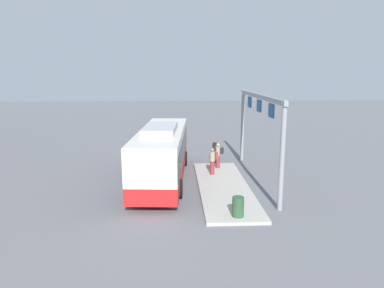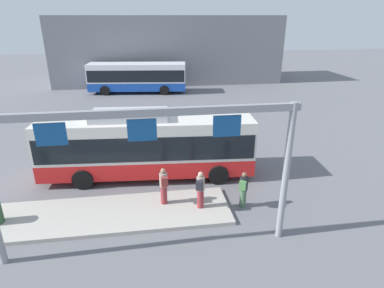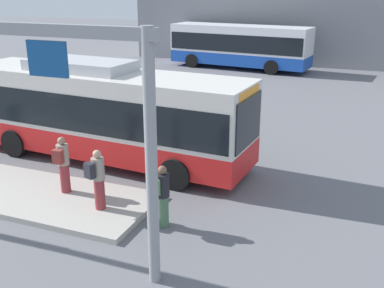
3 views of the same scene
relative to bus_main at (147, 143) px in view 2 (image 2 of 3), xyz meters
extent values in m
plane|color=slate|center=(0.01, 0.00, -1.81)|extent=(120.00, 120.00, 0.00)
cube|color=#B2ADA3|center=(-1.67, -3.49, -1.73)|extent=(10.00, 2.80, 0.16)
cube|color=red|center=(0.01, 0.00, -1.04)|extent=(10.67, 3.24, 0.85)
cube|color=silver|center=(0.01, 0.00, 0.34)|extent=(10.67, 3.24, 1.90)
cube|color=black|center=(0.01, 0.00, 0.14)|extent=(10.47, 3.26, 1.20)
cube|color=black|center=(5.27, -0.37, 0.24)|extent=(0.19, 2.12, 1.50)
cube|color=#B7B7BC|center=(-0.78, 0.06, 1.47)|extent=(3.80, 2.01, 0.36)
cube|color=orange|center=(5.20, -0.37, 1.09)|extent=(0.24, 1.75, 0.28)
cylinder|color=black|center=(3.54, 0.95, -1.31)|extent=(1.02, 0.37, 1.00)
cylinder|color=black|center=(3.37, -1.44, -1.31)|extent=(1.02, 0.37, 1.00)
cylinder|color=black|center=(-2.96, 1.41, -1.31)|extent=(1.02, 0.37, 1.00)
cylinder|color=black|center=(-3.13, -0.98, -1.31)|extent=(1.02, 0.37, 1.00)
cube|color=#1947AD|center=(-0.72, 19.56, -1.04)|extent=(10.39, 3.66, 0.85)
cube|color=silver|center=(-0.72, 19.56, 0.34)|extent=(10.39, 3.66, 1.90)
cube|color=black|center=(-0.72, 19.56, 0.14)|extent=(10.19, 3.68, 1.20)
cylinder|color=black|center=(-4.12, 18.75, -1.31)|extent=(1.03, 0.41, 1.00)
cylinder|color=black|center=(-3.84, 21.13, -1.31)|extent=(1.03, 0.41, 1.00)
cylinder|color=black|center=(2.00, 18.03, -1.31)|extent=(1.03, 0.41, 1.00)
cylinder|color=black|center=(2.28, 20.42, -1.31)|extent=(1.03, 0.41, 1.00)
cylinder|color=maroon|center=(2.11, -3.62, -1.23)|extent=(0.36, 0.36, 0.85)
cylinder|color=gray|center=(2.11, -3.62, -0.50)|extent=(0.44, 0.44, 0.60)
sphere|color=tan|center=(2.11, -3.62, -0.09)|extent=(0.22, 0.22, 0.22)
cube|color=#26262D|center=(2.02, -3.86, -0.47)|extent=(0.32, 0.27, 0.40)
cylinder|color=#476B4C|center=(3.98, -3.62, -1.39)|extent=(0.38, 0.38, 0.85)
cylinder|color=black|center=(3.98, -3.62, -0.66)|extent=(0.46, 0.46, 0.60)
sphere|color=brown|center=(3.98, -3.62, -0.25)|extent=(0.22, 0.22, 0.22)
cube|color=#4C8447|center=(3.85, -3.84, -0.63)|extent=(0.33, 0.29, 0.40)
cylinder|color=maroon|center=(0.60, -3.08, -1.23)|extent=(0.31, 0.31, 0.85)
cylinder|color=gray|center=(0.60, -3.08, -0.50)|extent=(0.38, 0.38, 0.60)
sphere|color=#9E755B|center=(0.60, -3.08, -0.09)|extent=(0.22, 0.22, 0.22)
cube|color=maroon|center=(0.63, -3.34, -0.47)|extent=(0.30, 0.21, 0.40)
cylinder|color=gray|center=(4.76, -5.72, 0.79)|extent=(0.24, 0.24, 5.20)
cube|color=gray|center=(-0.11, -5.72, 3.24)|extent=(10.15, 0.20, 0.24)
cube|color=#144C8C|center=(-2.80, -5.72, 2.69)|extent=(0.90, 0.08, 0.70)
cube|color=#144C8C|center=(-0.11, -5.72, 2.69)|extent=(0.90, 0.08, 0.70)
cube|color=#144C8C|center=(2.57, -5.72, 2.69)|extent=(0.90, 0.08, 0.70)
cube|color=gray|center=(3.07, 26.11, 2.08)|extent=(26.81, 8.00, 7.78)
camera|label=1|loc=(-20.62, -0.81, 4.62)|focal=33.06mm
camera|label=2|loc=(0.06, -15.14, 5.97)|focal=29.98mm
camera|label=3|loc=(8.49, -13.01, 4.06)|focal=42.83mm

